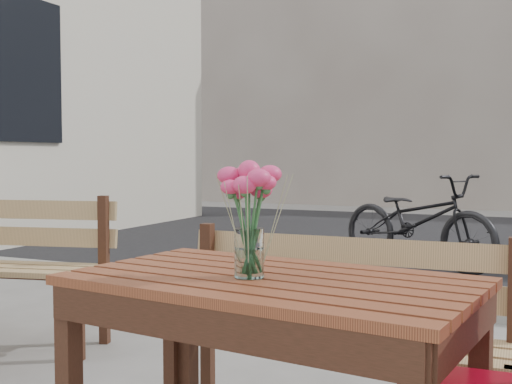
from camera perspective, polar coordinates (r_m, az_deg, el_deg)
street at (r=6.85m, az=16.44°, el=-6.11°), size 30.00×8.12×0.12m
backdrop_buildings at (r=16.24m, az=21.76°, el=11.73°), size 15.50×4.00×8.00m
main_table at (r=2.00m, az=1.39°, el=-10.97°), size 1.30×0.86×0.75m
main_bench at (r=2.56m, az=7.61°, el=-10.53°), size 1.37×0.43×0.85m
main_vase at (r=1.93m, az=-0.61°, el=-1.16°), size 0.19×0.19×0.35m
bicycle at (r=6.68m, az=14.13°, el=-2.46°), size 1.90×1.36×0.95m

